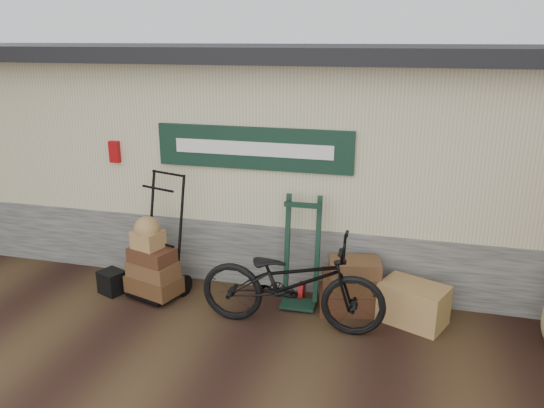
# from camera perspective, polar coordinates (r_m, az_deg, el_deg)

# --- Properties ---
(ground) EXTENTS (80.00, 80.00, 0.00)m
(ground) POSITION_cam_1_polar(r_m,az_deg,el_deg) (6.58, -1.80, -12.72)
(ground) COLOR black
(ground) RESTS_ON ground
(station_building) EXTENTS (14.40, 4.10, 3.20)m
(station_building) POSITION_cam_1_polar(r_m,az_deg,el_deg) (8.52, 3.34, 5.97)
(station_building) COLOR #4C4C47
(station_building) RESTS_ON ground
(porter_trolley) EXTENTS (0.98, 0.84, 1.67)m
(porter_trolley) POSITION_cam_1_polar(r_m,az_deg,el_deg) (7.14, -11.87, -3.20)
(porter_trolley) COLOR black
(porter_trolley) RESTS_ON ground
(green_barrow) EXTENTS (0.52, 0.44, 1.42)m
(green_barrow) POSITION_cam_1_polar(r_m,az_deg,el_deg) (6.76, 3.19, -5.16)
(green_barrow) COLOR black
(green_barrow) RESTS_ON ground
(suitcase_stack) EXTENTS (0.86, 0.64, 0.69)m
(suitcase_stack) POSITION_cam_1_polar(r_m,az_deg,el_deg) (6.80, 8.51, -8.56)
(suitcase_stack) COLOR #3E2913
(suitcase_stack) RESTS_ON ground
(wicker_hamper) EXTENTS (0.89, 0.75, 0.49)m
(wicker_hamper) POSITION_cam_1_polar(r_m,az_deg,el_deg) (6.72, 14.97, -10.32)
(wicker_hamper) COLOR brown
(wicker_hamper) RESTS_ON ground
(black_trunk) EXTENTS (0.39, 0.37, 0.31)m
(black_trunk) POSITION_cam_1_polar(r_m,az_deg,el_deg) (7.54, -16.83, -8.03)
(black_trunk) COLOR black
(black_trunk) RESTS_ON ground
(bicycle) EXTENTS (0.81, 2.22, 1.28)m
(bicycle) POSITION_cam_1_polar(r_m,az_deg,el_deg) (6.24, 2.14, -7.87)
(bicycle) COLOR black
(bicycle) RESTS_ON ground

